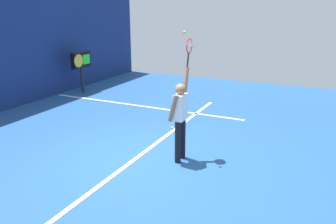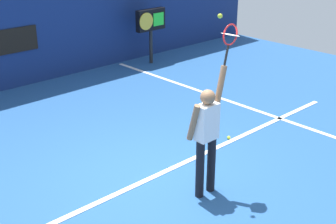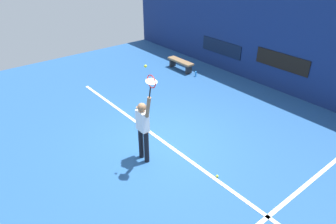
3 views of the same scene
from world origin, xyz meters
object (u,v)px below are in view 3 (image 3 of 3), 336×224
object	(u,v)px
tennis_player	(143,127)
tennis_racket	(151,83)
spare_ball	(217,176)
tennis_ball	(146,66)
court_bench	(180,63)
water_bottle	(196,74)

from	to	relation	value
tennis_player	tennis_racket	bearing A→B (deg)	-0.58
spare_ball	tennis_ball	bearing A→B (deg)	-147.66
tennis_ball	spare_ball	size ratio (longest dim) A/B	1.00
court_bench	spare_ball	size ratio (longest dim) A/B	20.59
tennis_racket	tennis_ball	xyz separation A→B (m)	(-0.22, 0.01, 0.32)
tennis_ball	court_bench	size ratio (longest dim) A/B	0.05
tennis_player	spare_ball	world-z (taller)	tennis_player
tennis_racket	tennis_ball	distance (m)	0.39
court_bench	spare_ball	xyz separation A→B (m)	(6.01, -4.02, -0.30)
water_bottle	tennis_racket	bearing A→B (deg)	-53.59
water_bottle	spare_ball	size ratio (longest dim) A/B	3.53
tennis_ball	water_bottle	xyz separation A→B (m)	(-3.48, 4.99, -2.58)
tennis_ball	court_bench	world-z (taller)	tennis_ball
tennis_ball	tennis_player	bearing A→B (deg)	-177.42
spare_ball	water_bottle	bearing A→B (deg)	141.23
tennis_player	spare_ball	size ratio (longest dim) A/B	29.20
tennis_player	court_bench	xyz separation A→B (m)	(-4.28, 5.00, -0.67)
tennis_player	spare_ball	distance (m)	2.22
tennis_racket	tennis_ball	bearing A→B (deg)	176.47
water_bottle	tennis_player	bearing A→B (deg)	-56.77
tennis_player	tennis_ball	size ratio (longest dim) A/B	29.20
tennis_ball	court_bench	distance (m)	7.11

